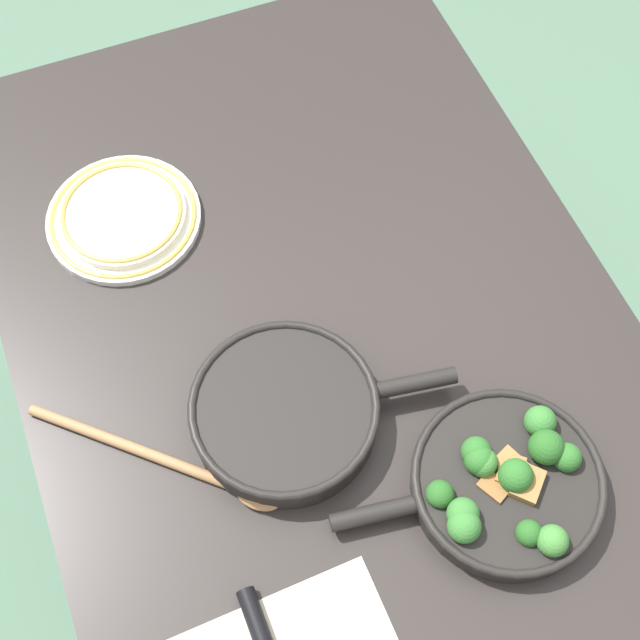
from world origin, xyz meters
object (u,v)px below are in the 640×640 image
(skillet_eggs, at_px, (286,412))
(dinner_plate_stack, at_px, (123,216))
(wooden_spoon, at_px, (182,466))
(skillet_broccoli, at_px, (505,482))

(skillet_eggs, xyz_separation_m, dinner_plate_stack, (-0.41, -0.12, -0.01))
(wooden_spoon, bearing_deg, skillet_eggs, 47.98)
(skillet_broccoli, relative_size, wooden_spoon, 1.24)
(skillet_broccoli, height_order, skillet_eggs, skillet_broccoli)
(skillet_eggs, height_order, wooden_spoon, skillet_eggs)
(skillet_eggs, distance_m, dinner_plate_stack, 0.42)
(wooden_spoon, bearing_deg, skillet_broccoli, 17.18)
(skillet_eggs, bearing_deg, dinner_plate_stack, 115.49)
(skillet_eggs, height_order, dinner_plate_stack, skillet_eggs)
(skillet_broccoli, distance_m, skillet_eggs, 0.30)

